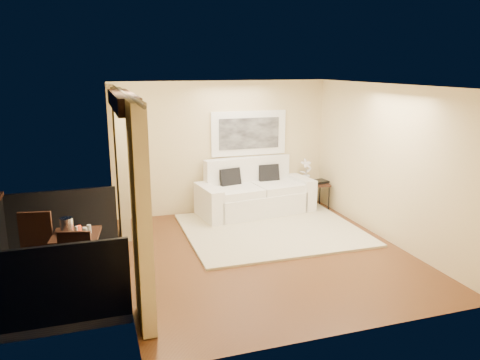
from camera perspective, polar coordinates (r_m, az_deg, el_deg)
floor at (r=7.77m, az=3.05°, el=-8.89°), size 5.00×5.00×0.00m
room_shell at (r=6.71m, az=-14.14°, el=9.34°), size 5.00×6.40×5.00m
balcony at (r=7.28m, az=-22.43°, el=-10.06°), size 1.81×2.60×1.17m
curtains at (r=6.90m, az=-13.40°, el=-0.49°), size 0.16×4.80×2.64m
artwork at (r=9.77m, az=1.10°, el=5.72°), size 1.62×0.07×0.92m
rug at (r=8.78m, az=3.82°, el=-6.04°), size 3.17×2.77×0.04m
sofa at (r=9.69m, az=1.70°, el=-1.75°), size 2.45×1.29×1.13m
side_table at (r=10.10m, az=9.26°, el=-0.66°), size 0.61×0.61×0.56m
tray at (r=10.09m, az=9.55°, el=-0.19°), size 0.41×0.33×0.05m
orchid at (r=10.11m, az=8.07°, el=1.18°), size 0.28×0.21×0.49m
bistro_table at (r=6.90m, az=-19.33°, el=-6.86°), size 0.70×0.70×0.74m
balcony_chair_far at (r=7.28m, az=-23.31°, el=-6.60°), size 0.52×0.52×1.03m
balcony_chair_near at (r=6.34m, az=-19.55°, el=-9.66°), size 0.51×0.51×0.96m
ice_bucket at (r=6.97m, az=-20.37°, el=-5.14°), size 0.18×0.18×0.20m
candle at (r=6.98m, az=-19.01°, el=-5.56°), size 0.06×0.06×0.07m
vase at (r=6.64m, az=-19.30°, el=-6.08°), size 0.04×0.04×0.18m
glass_a at (r=6.73m, az=-18.35°, el=-6.01°), size 0.06×0.06×0.12m
glass_b at (r=6.82m, az=-17.92°, el=-5.70°), size 0.06×0.06×0.12m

